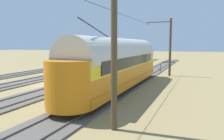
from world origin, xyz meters
TOP-DOWN VIEW (x-y plane):
  - ground_plane at (0.00, 0.00)m, footprint 220.00×220.00m
  - track_streetcar_siding at (-7.50, -0.31)m, footprint 2.80×80.00m
  - track_adjacent_siding at (-2.50, -0.31)m, footprint 2.80×80.00m
  - track_third_siding at (2.50, -0.31)m, footprint 2.80×80.00m
  - vintage_streetcar at (-7.50, 0.00)m, footprint 2.65×18.27m
  - catenary_pole_foreground at (-10.26, -10.16)m, footprint 3.08×0.28m
  - catenary_pole_mid_near at (-10.26, 8.81)m, footprint 3.08×0.28m
  - switch_stand at (-8.74, -13.52)m, footprint 0.50×0.30m
  - track_end_bumper at (-2.50, -13.21)m, footprint 1.80×0.60m

SIDE VIEW (x-z plane):
  - ground_plane at x=0.00m, z-range 0.00..0.00m
  - track_streetcar_siding at x=-7.50m, z-range -0.04..0.14m
  - track_adjacent_siding at x=-2.50m, z-range -0.04..0.14m
  - track_third_siding at x=2.50m, z-range -0.04..0.14m
  - track_end_bumper at x=-2.50m, z-range 0.00..0.80m
  - switch_stand at x=-8.74m, z-range 0.08..1.32m
  - vintage_streetcar at x=-7.50m, z-range -0.29..4.83m
  - catenary_pole_foreground at x=-10.26m, z-range 0.17..7.04m
  - catenary_pole_mid_near at x=-10.26m, z-range 0.17..7.04m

